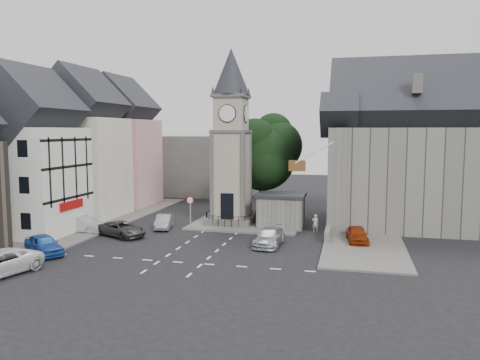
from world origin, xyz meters
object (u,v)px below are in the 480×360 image
(car_west_blue, at_px, (44,245))
(pedestrian, at_px, (315,223))
(clock_tower, at_px, (231,138))
(stone_shelter, at_px, (281,210))
(car_east_red, at_px, (357,235))

(car_west_blue, relative_size, pedestrian, 2.66)
(clock_tower, bearing_deg, car_west_blue, -126.27)
(pedestrian, bearing_deg, clock_tower, -22.43)
(car_west_blue, xyz_separation_m, pedestrian, (18.15, 11.93, 0.07))
(clock_tower, bearing_deg, stone_shelter, -5.84)
(car_east_red, bearing_deg, clock_tower, 150.10)
(stone_shelter, xyz_separation_m, pedestrian, (3.20, -1.42, -0.76))
(stone_shelter, bearing_deg, car_west_blue, -138.25)
(stone_shelter, height_order, car_west_blue, stone_shelter)
(clock_tower, height_order, car_west_blue, clock_tower)
(car_west_blue, bearing_deg, clock_tower, -2.16)
(stone_shelter, xyz_separation_m, car_west_blue, (-14.95, -13.34, -0.84))
(pedestrian, bearing_deg, car_east_red, 129.24)
(car_west_blue, distance_m, car_east_red, 23.37)
(car_east_red, bearing_deg, pedestrian, 131.98)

